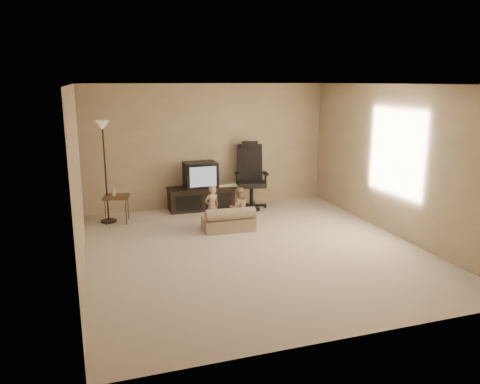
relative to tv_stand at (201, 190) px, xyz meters
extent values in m
plane|color=beige|center=(0.23, -2.49, -0.40)|extent=(5.50, 5.50, 0.00)
plane|color=silver|center=(0.23, -2.49, 2.10)|extent=(5.50, 5.50, 0.00)
plane|color=tan|center=(0.23, 0.26, 0.85)|extent=(5.00, 0.00, 5.00)
plane|color=tan|center=(0.23, -5.24, 0.85)|extent=(5.00, 0.00, 5.00)
plane|color=tan|center=(-2.27, -2.49, 0.85)|extent=(0.00, 5.50, 5.50)
plane|color=tan|center=(2.73, -2.49, 0.85)|extent=(0.00, 5.50, 5.50)
cube|color=black|center=(-0.01, 0.00, -0.20)|extent=(1.30, 0.46, 0.42)
cube|color=black|center=(-0.01, 0.00, 0.04)|extent=(1.33, 0.50, 0.04)
cube|color=black|center=(-0.31, -0.24, -0.19)|extent=(0.54, 0.02, 0.31)
cube|color=black|center=(0.30, -0.24, -0.19)|extent=(0.54, 0.02, 0.31)
cube|color=black|center=(-0.01, 0.02, 0.31)|extent=(0.65, 0.46, 0.51)
cube|color=silver|center=(-0.01, -0.22, 0.31)|extent=(0.53, 0.01, 0.40)
cube|color=silver|center=(0.50, -0.05, 0.09)|extent=(0.37, 0.26, 0.06)
cylinder|color=black|center=(0.99, -0.24, -0.13)|extent=(0.08, 0.08, 0.43)
cube|color=black|center=(0.99, -0.24, 0.11)|extent=(0.63, 0.63, 0.10)
cube|color=black|center=(1.04, 0.01, 0.51)|extent=(0.54, 0.28, 0.76)
cube|color=black|center=(1.04, 0.01, 0.86)|extent=(0.34, 0.16, 0.17)
cube|color=black|center=(0.71, -0.19, 0.32)|extent=(0.13, 0.31, 0.04)
cube|color=black|center=(1.28, -0.29, 0.32)|extent=(0.13, 0.31, 0.04)
cube|color=brown|center=(-1.69, -0.40, 0.08)|extent=(0.53, 0.53, 0.03)
cylinder|color=black|center=(-1.90, -0.54, -0.16)|extent=(0.01, 0.01, 0.50)
cylinder|color=black|center=(-1.54, -0.61, -0.16)|extent=(0.01, 0.01, 0.50)
cylinder|color=black|center=(-1.83, -0.19, -0.16)|extent=(0.01, 0.01, 0.50)
cylinder|color=black|center=(-1.48, -0.26, -0.16)|extent=(0.01, 0.01, 0.50)
cylinder|color=beige|center=(-1.72, -0.35, 0.16)|extent=(0.06, 0.06, 0.13)
cone|color=beige|center=(-1.72, -0.35, 0.25)|extent=(0.05, 0.05, 0.05)
cylinder|color=black|center=(-1.84, -0.30, -0.39)|extent=(0.29, 0.29, 0.03)
cylinder|color=black|center=(-1.84, -0.30, 0.49)|extent=(0.03, 0.03, 1.76)
cone|color=beige|center=(-1.84, -0.30, 1.38)|extent=(0.25, 0.25, 0.17)
cube|color=tan|center=(0.13, -1.46, -0.29)|extent=(0.90, 0.51, 0.23)
cylinder|color=tan|center=(0.12, -1.61, -0.08)|extent=(0.87, 0.24, 0.21)
imported|color=tan|center=(-0.12, -1.28, -0.02)|extent=(0.32, 0.26, 0.77)
imported|color=tan|center=(0.35, -1.40, -0.04)|extent=(0.36, 0.21, 0.73)
camera|label=1|loc=(-2.12, -8.96, 2.14)|focal=35.00mm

